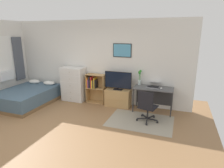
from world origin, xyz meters
The scene contains 13 objects.
ground_plane centered at (0.00, 0.00, 0.00)m, with size 7.20×7.20×0.00m, color #936B44.
wall_back_with_posters centered at (0.01, 2.43, 1.35)m, with size 6.12×0.09×2.70m.
area_rug centered at (1.73, 1.31, 0.00)m, with size 1.70×1.20×0.01m, color #9E937F.
bed centered at (-2.09, 1.36, 0.25)m, with size 1.50×2.02×0.62m.
dresser centered at (-0.79, 2.15, 0.58)m, with size 0.79×0.46×1.16m.
bookshelf centered at (-0.03, 2.22, 0.56)m, with size 0.65×0.30×0.97m.
tv_stand centered at (0.82, 2.17, 0.27)m, with size 0.80×0.41×0.55m.
television centered at (0.82, 2.15, 0.84)m, with size 0.87×0.16×0.58m.
desk centered at (1.93, 2.17, 0.60)m, with size 1.14×0.56×0.74m.
office_chair centered at (1.88, 1.33, 0.46)m, with size 0.58×0.57×0.86m.
laptop centered at (1.92, 2.21, 0.80)m, with size 0.40×0.42×0.16m.
computer_mouse centered at (2.15, 2.06, 0.76)m, with size 0.06×0.10×0.03m, color silver.
bamboo_vase centered at (1.47, 2.28, 0.96)m, with size 0.10×0.10×0.47m.
Camera 1 is at (2.62, -3.34, 2.29)m, focal length 30.56 mm.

